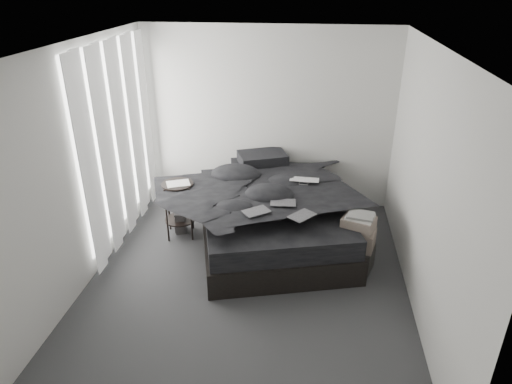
# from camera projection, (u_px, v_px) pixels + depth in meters

# --- Properties ---
(floor) EXTENTS (3.60, 4.20, 0.01)m
(floor) POSITION_uv_depth(u_px,v_px,m) (247.00, 280.00, 5.26)
(floor) COLOR #323335
(floor) RESTS_ON ground
(ceiling) EXTENTS (3.60, 4.20, 0.01)m
(ceiling) POSITION_uv_depth(u_px,v_px,m) (245.00, 46.00, 4.13)
(ceiling) COLOR white
(ceiling) RESTS_ON ground
(wall_back) EXTENTS (3.60, 0.01, 2.60)m
(wall_back) POSITION_uv_depth(u_px,v_px,m) (267.00, 119.00, 6.57)
(wall_back) COLOR silver
(wall_back) RESTS_ON ground
(wall_front) EXTENTS (3.60, 0.01, 2.60)m
(wall_front) POSITION_uv_depth(u_px,v_px,m) (197.00, 313.00, 2.82)
(wall_front) COLOR silver
(wall_front) RESTS_ON ground
(wall_left) EXTENTS (0.01, 4.20, 2.60)m
(wall_left) POSITION_uv_depth(u_px,v_px,m) (81.00, 169.00, 4.90)
(wall_left) COLOR silver
(wall_left) RESTS_ON ground
(wall_right) EXTENTS (0.01, 4.20, 2.60)m
(wall_right) POSITION_uv_depth(u_px,v_px,m) (427.00, 187.00, 4.49)
(wall_right) COLOR silver
(wall_right) RESTS_ON ground
(window_left) EXTENTS (0.02, 2.00, 2.30)m
(window_left) POSITION_uv_depth(u_px,v_px,m) (116.00, 137.00, 5.68)
(window_left) COLOR white
(window_left) RESTS_ON wall_left
(curtain_left) EXTENTS (0.06, 2.12, 2.48)m
(curtain_left) POSITION_uv_depth(u_px,v_px,m) (120.00, 143.00, 5.70)
(curtain_left) COLOR white
(curtain_left) RESTS_ON wall_left
(bed) EXTENTS (2.34, 2.74, 0.32)m
(bed) POSITION_uv_depth(u_px,v_px,m) (271.00, 228.00, 6.02)
(bed) COLOR black
(bed) RESTS_ON floor
(mattress) EXTENTS (2.26, 2.65, 0.25)m
(mattress) POSITION_uv_depth(u_px,v_px,m) (271.00, 209.00, 5.90)
(mattress) COLOR black
(mattress) RESTS_ON bed
(duvet) EXTENTS (2.21, 2.40, 0.27)m
(duvet) POSITION_uv_depth(u_px,v_px,m) (272.00, 193.00, 5.73)
(duvet) COLOR black
(duvet) RESTS_ON mattress
(pillow_lower) EXTENTS (0.81, 0.65, 0.16)m
(pillow_lower) POSITION_uv_depth(u_px,v_px,m) (257.00, 168.00, 6.61)
(pillow_lower) COLOR black
(pillow_lower) RESTS_ON mattress
(pillow_upper) EXTENTS (0.78, 0.67, 0.15)m
(pillow_upper) POSITION_uv_depth(u_px,v_px,m) (262.00, 158.00, 6.54)
(pillow_upper) COLOR black
(pillow_upper) RESTS_ON pillow_lower
(laptop) EXTENTS (0.39, 0.26, 0.03)m
(laptop) POSITION_uv_depth(u_px,v_px,m) (304.00, 176.00, 5.82)
(laptop) COLOR silver
(laptop) RESTS_ON duvet
(comic_a) EXTENTS (0.35, 0.33, 0.01)m
(comic_a) POSITION_uv_depth(u_px,v_px,m) (256.00, 205.00, 5.12)
(comic_a) COLOR black
(comic_a) RESTS_ON duvet
(comic_b) EXTENTS (0.31, 0.21, 0.01)m
(comic_b) POSITION_uv_depth(u_px,v_px,m) (283.00, 196.00, 5.32)
(comic_b) COLOR black
(comic_b) RESTS_ON duvet
(comic_c) EXTENTS (0.34, 0.35, 0.01)m
(comic_c) POSITION_uv_depth(u_px,v_px,m) (302.00, 208.00, 5.03)
(comic_c) COLOR black
(comic_c) RESTS_ON duvet
(side_stand) EXTENTS (0.49, 0.49, 0.75)m
(side_stand) POSITION_uv_depth(u_px,v_px,m) (179.00, 210.00, 6.02)
(side_stand) COLOR black
(side_stand) RESTS_ON floor
(papers) EXTENTS (0.35, 0.31, 0.02)m
(papers) POSITION_uv_depth(u_px,v_px,m) (178.00, 184.00, 5.85)
(papers) COLOR white
(papers) RESTS_ON side_stand
(floor_books) EXTENTS (0.20, 0.24, 0.14)m
(floor_books) POSITION_uv_depth(u_px,v_px,m) (181.00, 226.00, 6.23)
(floor_books) COLOR black
(floor_books) RESTS_ON floor
(box_lower) EXTENTS (0.48, 0.42, 0.29)m
(box_lower) POSITION_uv_depth(u_px,v_px,m) (356.00, 257.00, 5.44)
(box_lower) COLOR black
(box_lower) RESTS_ON floor
(box_mid) EXTENTS (0.43, 0.38, 0.22)m
(box_mid) POSITION_uv_depth(u_px,v_px,m) (358.00, 239.00, 5.32)
(box_mid) COLOR #6A5D54
(box_mid) RESTS_ON box_lower
(box_upper) EXTENTS (0.43, 0.40, 0.15)m
(box_upper) POSITION_uv_depth(u_px,v_px,m) (359.00, 224.00, 5.25)
(box_upper) COLOR #6A5D54
(box_upper) RESTS_ON box_mid
(art_book_white) EXTENTS (0.36, 0.33, 0.03)m
(art_book_white) POSITION_uv_depth(u_px,v_px,m) (360.00, 217.00, 5.20)
(art_book_white) COLOR silver
(art_book_white) RESTS_ON box_upper
(art_book_snake) EXTENTS (0.34, 0.29, 0.03)m
(art_book_snake) POSITION_uv_depth(u_px,v_px,m) (361.00, 215.00, 5.18)
(art_book_snake) COLOR silver
(art_book_snake) RESTS_ON art_book_white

